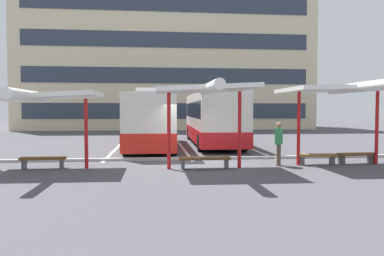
% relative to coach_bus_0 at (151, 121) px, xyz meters
% --- Properties ---
extents(ground_plane, '(160.00, 160.00, 0.00)m').
position_rel_coach_bus_0_xyz_m(ground_plane, '(1.84, -6.92, -1.57)').
color(ground_plane, '#47474C').
extents(terminal_building, '(34.27, 11.63, 18.49)m').
position_rel_coach_bus_0_xyz_m(terminal_building, '(1.88, 24.61, 6.32)').
color(terminal_building, beige).
rests_on(terminal_building, ground).
extents(coach_bus_0, '(2.80, 11.59, 3.45)m').
position_rel_coach_bus_0_xyz_m(coach_bus_0, '(0.00, 0.00, 0.00)').
color(coach_bus_0, silver).
rests_on(coach_bus_0, ground).
extents(coach_bus_1, '(2.93, 11.84, 3.66)m').
position_rel_coach_bus_0_xyz_m(coach_bus_1, '(3.95, 1.53, 0.12)').
color(coach_bus_1, silver).
rests_on(coach_bus_1, ground).
extents(lane_stripe_0, '(0.16, 14.00, 0.01)m').
position_rel_coach_bus_0_xyz_m(lane_stripe_0, '(-2.06, 0.49, -1.56)').
color(lane_stripe_0, white).
rests_on(lane_stripe_0, ground).
extents(lane_stripe_1, '(0.16, 14.00, 0.01)m').
position_rel_coach_bus_0_xyz_m(lane_stripe_1, '(1.84, 0.49, -1.56)').
color(lane_stripe_1, white).
rests_on(lane_stripe_1, ground).
extents(lane_stripe_2, '(0.16, 14.00, 0.01)m').
position_rel_coach_bus_0_xyz_m(lane_stripe_2, '(5.73, 0.49, -1.56)').
color(lane_stripe_2, white).
rests_on(lane_stripe_2, ground).
extents(waiting_shelter_0, '(4.29, 4.73, 2.95)m').
position_rel_coach_bus_0_xyz_m(waiting_shelter_0, '(-4.09, -8.25, 1.13)').
color(waiting_shelter_0, red).
rests_on(waiting_shelter_0, ground).
extents(bench_0, '(1.70, 0.51, 0.45)m').
position_rel_coach_bus_0_xyz_m(bench_0, '(-4.09, -7.88, -1.23)').
color(bench_0, brown).
rests_on(bench_0, ground).
extents(waiting_shelter_1, '(3.73, 4.86, 3.21)m').
position_rel_coach_bus_0_xyz_m(waiting_shelter_1, '(2.07, -8.74, 1.40)').
color(waiting_shelter_1, red).
rests_on(waiting_shelter_1, ground).
extents(bench_1, '(1.98, 0.42, 0.45)m').
position_rel_coach_bus_0_xyz_m(bench_1, '(2.07, -8.51, -1.23)').
color(bench_1, brown).
rests_on(bench_1, ground).
extents(waiting_shelter_2, '(4.38, 5.32, 3.27)m').
position_rel_coach_bus_0_xyz_m(waiting_shelter_2, '(7.69, -8.26, 1.48)').
color(waiting_shelter_2, red).
rests_on(waiting_shelter_2, ground).
extents(bench_2, '(1.58, 0.53, 0.45)m').
position_rel_coach_bus_0_xyz_m(bench_2, '(6.79, -8.00, -1.24)').
color(bench_2, brown).
rests_on(bench_2, ground).
extents(bench_3, '(1.73, 0.62, 0.45)m').
position_rel_coach_bus_0_xyz_m(bench_3, '(8.59, -7.83, -1.23)').
color(bench_3, brown).
rests_on(bench_3, ground).
extents(platform_kerb, '(44.00, 0.24, 0.12)m').
position_rel_coach_bus_0_xyz_m(platform_kerb, '(1.84, -5.92, -1.51)').
color(platform_kerb, '#ADADA8').
rests_on(platform_kerb, ground).
extents(waiting_passenger_0, '(0.44, 0.55, 1.76)m').
position_rel_coach_bus_0_xyz_m(waiting_passenger_0, '(5.16, -8.04, -0.54)').
color(waiting_passenger_0, brown).
rests_on(waiting_passenger_0, ground).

